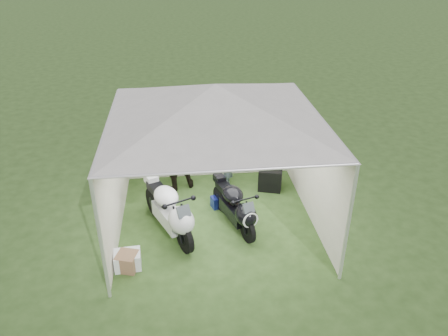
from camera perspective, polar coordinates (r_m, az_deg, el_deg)
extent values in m
plane|color=#294419|center=(9.37, -0.96, -6.83)|extent=(80.00, 80.00, 0.00)
cylinder|color=silver|center=(7.17, -15.79, -9.27)|extent=(0.06, 0.06, 2.30)
cylinder|color=silver|center=(7.54, 15.90, -7.22)|extent=(0.06, 0.06, 2.30)
cylinder|color=silver|center=(10.60, -12.90, 4.01)|extent=(0.06, 0.06, 2.30)
cylinder|color=silver|center=(10.85, 8.59, 5.01)|extent=(0.06, 0.06, 2.30)
cube|color=silver|center=(10.54, -2.04, 4.60)|extent=(4.00, 0.02, 2.30)
cube|color=silver|center=(8.83, -14.06, -1.34)|extent=(0.02, 4.00, 2.30)
cube|color=silver|center=(9.13, 11.58, 0.00)|extent=(0.02, 4.00, 2.30)
pyramid|color=silver|center=(8.13, -1.11, 8.60)|extent=(5.66, 5.66, 0.70)
cube|color=#99A5B7|center=(10.28, -11.38, 7.63)|extent=(0.22, 0.02, 0.28)
cube|color=#99A5B7|center=(10.25, -9.42, 7.75)|extent=(0.22, 0.02, 0.28)
cube|color=#99A5B7|center=(10.24, -7.45, 7.87)|extent=(0.22, 0.01, 0.28)
cube|color=#99A5B7|center=(10.24, -5.48, 7.97)|extent=(0.22, 0.01, 0.28)
cube|color=#99A5B7|center=(10.39, -11.23, 6.08)|extent=(0.22, 0.02, 0.28)
cube|color=#99A5B7|center=(10.36, -9.29, 6.20)|extent=(0.22, 0.01, 0.28)
cube|color=#99A5B7|center=(10.35, -7.35, 6.31)|extent=(0.22, 0.02, 0.28)
cube|color=#99A5B7|center=(10.34, -5.40, 6.41)|extent=(0.22, 0.01, 0.28)
cylinder|color=#D8590C|center=(10.23, -0.97, 8.68)|extent=(3.20, 0.02, 0.02)
cylinder|color=black|center=(8.41, -5.17, -9.03)|extent=(0.35, 0.61, 0.62)
cylinder|color=black|center=(9.51, -9.05, -4.36)|extent=(0.40, 0.63, 0.62)
cube|color=silver|center=(8.86, -7.13, -6.28)|extent=(0.73, 1.05, 0.31)
ellipsoid|color=silver|center=(8.29, -5.59, -6.82)|extent=(0.68, 0.76, 0.52)
ellipsoid|color=silver|center=(8.71, -7.58, -3.69)|extent=(0.68, 0.77, 0.37)
cube|color=black|center=(9.08, -8.63, -2.81)|extent=(0.51, 0.68, 0.15)
cube|color=silver|center=(9.31, -9.49, -1.42)|extent=(0.34, 0.38, 0.19)
cube|color=black|center=(9.09, -8.29, -4.06)|extent=(0.33, 0.56, 0.10)
cube|color=#3F474C|center=(8.04, -5.29, -5.69)|extent=(0.29, 0.24, 0.22)
cylinder|color=black|center=(8.65, 3.10, -8.04)|extent=(0.26, 0.54, 0.54)
cylinder|color=black|center=(9.59, -0.41, -3.95)|extent=(0.30, 0.56, 0.54)
cube|color=black|center=(9.04, 1.38, -5.66)|extent=(0.57, 0.91, 0.27)
ellipsoid|color=black|center=(8.55, 2.87, -6.15)|extent=(0.56, 0.65, 0.45)
ellipsoid|color=black|center=(8.91, 1.15, -3.43)|extent=(0.56, 0.66, 0.32)
cube|color=black|center=(9.21, 0.17, -2.64)|extent=(0.40, 0.59, 0.13)
cube|color=black|center=(9.41, -0.60, -1.41)|extent=(0.28, 0.32, 0.16)
cube|color=maroon|center=(9.22, 0.40, -3.72)|extent=(0.24, 0.50, 0.09)
cube|color=#3F474C|center=(8.34, 3.25, -5.20)|extent=(0.25, 0.19, 0.19)
cylinder|color=white|center=(8.40, 3.50, -6.85)|extent=(0.32, 0.12, 0.33)
cube|color=#2231B5|center=(9.73, -0.63, -4.39)|extent=(0.40, 0.32, 0.26)
imported|color=black|center=(10.14, -6.64, 2.18)|extent=(1.11, 0.99, 1.90)
imported|color=slate|center=(10.18, 0.31, 1.69)|extent=(0.42, 0.62, 1.65)
cube|color=black|center=(10.39, 6.06, -1.40)|extent=(0.63, 0.56, 0.53)
cube|color=silver|center=(8.30, -12.48, -11.64)|extent=(0.50, 0.40, 0.32)
cube|color=brown|center=(8.26, -12.50, -11.82)|extent=(0.45, 0.45, 0.32)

